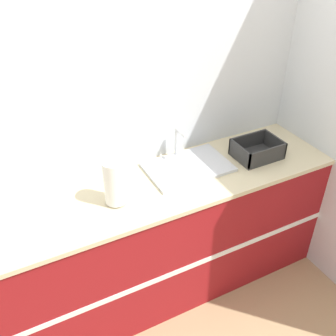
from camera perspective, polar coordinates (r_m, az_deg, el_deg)
name	(u,v)px	position (r m, az deg, el deg)	size (l,w,h in m)	color
ground_plane	(169,320)	(2.88, 0.11, -21.16)	(12.00, 12.00, 0.00)	tan
wall_back	(123,112)	(2.45, -6.53, 8.04)	(4.90, 0.06, 2.60)	silver
wall_right	(317,93)	(2.89, 20.79, 10.19)	(0.06, 2.58, 2.60)	silver
counter_cabinet	(149,243)	(2.69, -2.79, -10.84)	(2.52, 0.61, 0.94)	maroon
sink	(187,166)	(2.55, 2.83, 0.34)	(0.54, 0.35, 0.23)	silver
paper_towel_roll	(115,182)	(2.20, -7.77, -2.09)	(0.12, 0.12, 0.28)	#4C4C51
dish_rack	(257,151)	(2.71, 12.78, 2.43)	(0.30, 0.23, 0.12)	#2D2D2D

